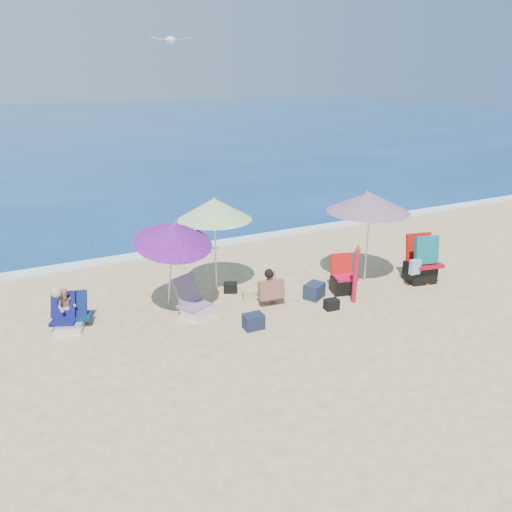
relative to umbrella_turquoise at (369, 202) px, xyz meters
name	(u,v)px	position (x,y,z in m)	size (l,w,h in m)	color
ground	(292,321)	(-2.57, -1.03, -1.92)	(120.00, 120.00, 0.00)	#D8BC84
sea	(50,126)	(-2.57, 43.97, -1.97)	(120.00, 80.00, 0.12)	navy
foam	(200,246)	(-2.57, 4.07, -1.90)	(120.00, 0.50, 0.04)	white
umbrella_turquoise	(369,202)	(0.00, 0.00, 0.00)	(2.18, 2.18, 2.18)	white
umbrella_striped	(214,209)	(-3.33, 1.04, -0.01)	(1.88, 1.88, 2.18)	silver
umbrella_blue	(174,233)	(-4.50, 0.28, -0.18)	(1.73, 1.79, 2.12)	silver
furled_umbrella	(356,271)	(-0.93, -0.87, -1.20)	(0.17, 0.16, 1.30)	red
chair_navy	(73,319)	(-6.49, 0.66, -1.75)	(0.79, 0.80, 0.65)	#0C2143
chair_rainbow	(195,305)	(-4.19, 0.11, -1.71)	(0.81, 0.90, 0.78)	#DF5C4E
camp_chair_left	(342,281)	(-0.84, -0.32, -1.66)	(0.62, 0.61, 0.85)	#AF0C2F
camp_chair_right	(421,265)	(1.15, -0.67, -1.49)	(0.94, 0.82, 1.18)	#A10B1A
person_center	(271,287)	(-2.58, -0.16, -1.52)	(0.57, 0.51, 0.81)	tan
person_left	(65,308)	(-6.59, 0.79, -1.53)	(0.61, 0.68, 0.85)	tan
bag_navy_a	(253,321)	(-3.40, -0.96, -1.77)	(0.39, 0.28, 0.30)	#192038
bag_black_a	(230,288)	(-3.09, 0.80, -1.81)	(0.37, 0.33, 0.22)	black
bag_tan	(249,295)	(-2.90, 0.22, -1.80)	(0.32, 0.26, 0.25)	tan
bag_navy_b	(314,291)	(-1.57, -0.30, -1.75)	(0.55, 0.50, 0.33)	#192537
bag_black_b	(332,304)	(-1.57, -0.95, -1.81)	(0.31, 0.22, 0.22)	black
orange_item	(429,283)	(1.25, -0.87, -1.90)	(0.25, 0.14, 0.03)	orange
seagull	(170,40)	(-4.11, 1.03, 3.31)	(0.77, 0.38, 0.13)	white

